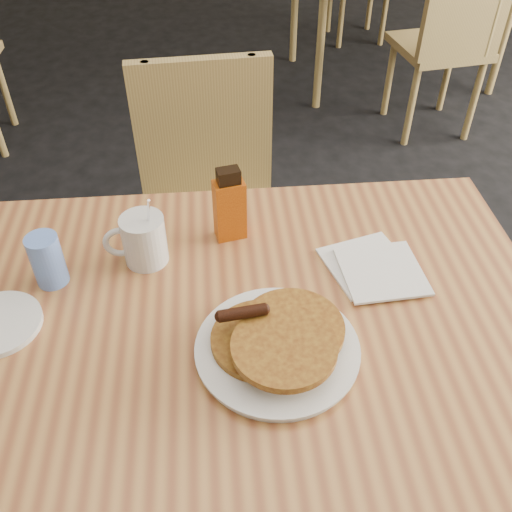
{
  "coord_description": "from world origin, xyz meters",
  "views": [
    {
      "loc": [
        -0.14,
        -0.76,
        1.58
      ],
      "look_at": [
        -0.01,
        0.03,
        0.86
      ],
      "focal_mm": 40.0,
      "sensor_mm": 36.0,
      "label": 1
    }
  ],
  "objects_px": {
    "main_table": "(234,329)",
    "syrup_bottle": "(230,206)",
    "chair_main_far": "(209,188)",
    "coffee_mug": "(143,239)",
    "chair_neighbor_near": "(451,33)",
    "pancake_plate": "(278,344)",
    "blue_tumbler": "(47,260)"
  },
  "relations": [
    {
      "from": "pancake_plate",
      "to": "syrup_bottle",
      "type": "relative_size",
      "value": 1.71
    },
    {
      "from": "chair_neighbor_near",
      "to": "blue_tumbler",
      "type": "bearing_deg",
      "value": -139.07
    },
    {
      "from": "chair_main_far",
      "to": "chair_neighbor_near",
      "type": "height_order",
      "value": "chair_main_far"
    },
    {
      "from": "chair_neighbor_near",
      "to": "pancake_plate",
      "type": "bearing_deg",
      "value": -126.84
    },
    {
      "from": "chair_main_far",
      "to": "coffee_mug",
      "type": "bearing_deg",
      "value": -108.78
    },
    {
      "from": "chair_main_far",
      "to": "coffee_mug",
      "type": "height_order",
      "value": "chair_main_far"
    },
    {
      "from": "main_table",
      "to": "coffee_mug",
      "type": "bearing_deg",
      "value": 131.01
    },
    {
      "from": "pancake_plate",
      "to": "blue_tumbler",
      "type": "bearing_deg",
      "value": 148.5
    },
    {
      "from": "main_table",
      "to": "syrup_bottle",
      "type": "height_order",
      "value": "syrup_bottle"
    },
    {
      "from": "main_table",
      "to": "pancake_plate",
      "type": "distance_m",
      "value": 0.14
    },
    {
      "from": "blue_tumbler",
      "to": "chair_main_far",
      "type": "bearing_deg",
      "value": 56.45
    },
    {
      "from": "pancake_plate",
      "to": "main_table",
      "type": "bearing_deg",
      "value": 122.96
    },
    {
      "from": "chair_main_far",
      "to": "pancake_plate",
      "type": "distance_m",
      "value": 0.85
    },
    {
      "from": "chair_neighbor_near",
      "to": "pancake_plate",
      "type": "distance_m",
      "value": 2.3
    },
    {
      "from": "chair_neighbor_near",
      "to": "coffee_mug",
      "type": "relative_size",
      "value": 5.3
    },
    {
      "from": "main_table",
      "to": "pancake_plate",
      "type": "height_order",
      "value": "pancake_plate"
    },
    {
      "from": "coffee_mug",
      "to": "syrup_bottle",
      "type": "height_order",
      "value": "syrup_bottle"
    },
    {
      "from": "chair_main_far",
      "to": "syrup_bottle",
      "type": "height_order",
      "value": "chair_main_far"
    },
    {
      "from": "chair_neighbor_near",
      "to": "chair_main_far",
      "type": "bearing_deg",
      "value": -143.41
    },
    {
      "from": "coffee_mug",
      "to": "syrup_bottle",
      "type": "bearing_deg",
      "value": 22.33
    },
    {
      "from": "syrup_bottle",
      "to": "blue_tumbler",
      "type": "distance_m",
      "value": 0.39
    },
    {
      "from": "chair_main_far",
      "to": "coffee_mug",
      "type": "xyz_separation_m",
      "value": [
        -0.18,
        -0.52,
        0.25
      ]
    },
    {
      "from": "main_table",
      "to": "pancake_plate",
      "type": "xyz_separation_m",
      "value": [
        0.07,
        -0.1,
        0.06
      ]
    },
    {
      "from": "main_table",
      "to": "chair_neighbor_near",
      "type": "relative_size",
      "value": 1.49
    },
    {
      "from": "coffee_mug",
      "to": "chair_neighbor_near",
      "type": "bearing_deg",
      "value": 55.22
    },
    {
      "from": "pancake_plate",
      "to": "blue_tumbler",
      "type": "height_order",
      "value": "blue_tumbler"
    },
    {
      "from": "coffee_mug",
      "to": "blue_tumbler",
      "type": "xyz_separation_m",
      "value": [
        -0.19,
        -0.03,
        0.0
      ]
    },
    {
      "from": "chair_main_far",
      "to": "blue_tumbler",
      "type": "bearing_deg",
      "value": -123.44
    },
    {
      "from": "chair_main_far",
      "to": "coffee_mug",
      "type": "relative_size",
      "value": 5.36
    },
    {
      "from": "chair_main_far",
      "to": "syrup_bottle",
      "type": "bearing_deg",
      "value": -88.33
    },
    {
      "from": "chair_neighbor_near",
      "to": "blue_tumbler",
      "type": "relative_size",
      "value": 8.03
    },
    {
      "from": "main_table",
      "to": "blue_tumbler",
      "type": "distance_m",
      "value": 0.4
    }
  ]
}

